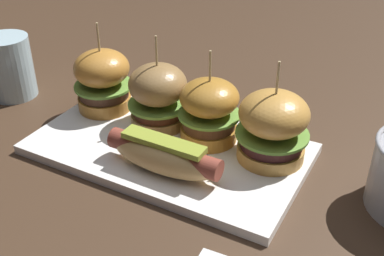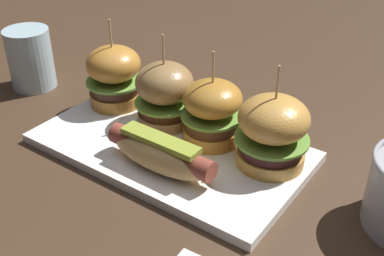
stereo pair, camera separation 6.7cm
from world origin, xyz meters
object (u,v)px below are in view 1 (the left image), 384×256
at_px(hot_dog, 164,155).
at_px(slider_far_right, 273,126).
at_px(slider_center_right, 209,110).
at_px(water_glass, 10,67).
at_px(platter_main, 168,149).
at_px(slider_far_left, 103,80).
at_px(slider_center_left, 158,95).

height_order(hot_dog, slider_far_right, slider_far_right).
distance_m(slider_center_right, slider_far_right, 0.10).
bearing_deg(water_glass, hot_dog, -12.76).
xyz_separation_m(platter_main, water_glass, (-0.33, 0.03, 0.05)).
relative_size(slider_far_left, water_glass, 1.34).
bearing_deg(slider_far_right, hot_dog, -139.83).
bearing_deg(slider_center_left, slider_far_left, 179.71).
bearing_deg(slider_far_right, platter_main, -163.63).
height_order(slider_center_right, water_glass, slider_center_right).
height_order(slider_far_right, water_glass, slider_far_right).
bearing_deg(water_glass, slider_far_left, 6.07).
height_order(slider_far_left, slider_far_right, same).
distance_m(slider_far_right, water_glass, 0.47).
distance_m(platter_main, slider_far_right, 0.16).
bearing_deg(hot_dog, slider_far_right, 40.17).
relative_size(hot_dog, slider_center_right, 1.18).
bearing_deg(water_glass, slider_center_left, 3.80).
distance_m(hot_dog, slider_far_left, 0.20).
relative_size(platter_main, slider_far_right, 2.71).
distance_m(platter_main, hot_dog, 0.07).
bearing_deg(slider_center_left, slider_center_right, -1.49).
distance_m(slider_far_left, slider_center_left, 0.10).
bearing_deg(slider_center_left, hot_dog, -55.08).
distance_m(platter_main, slider_far_left, 0.16).
distance_m(slider_center_right, water_glass, 0.38).
distance_m(slider_center_left, slider_far_right, 0.18).
height_order(slider_far_left, water_glass, slider_far_left).
relative_size(platter_main, slider_far_left, 2.72).
xyz_separation_m(slider_far_left, slider_center_right, (0.19, -0.00, -0.00)).
bearing_deg(slider_far_right, slider_far_left, 178.93).
bearing_deg(slider_center_right, slider_far_right, -1.52).
relative_size(platter_main, slider_center_left, 2.75).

